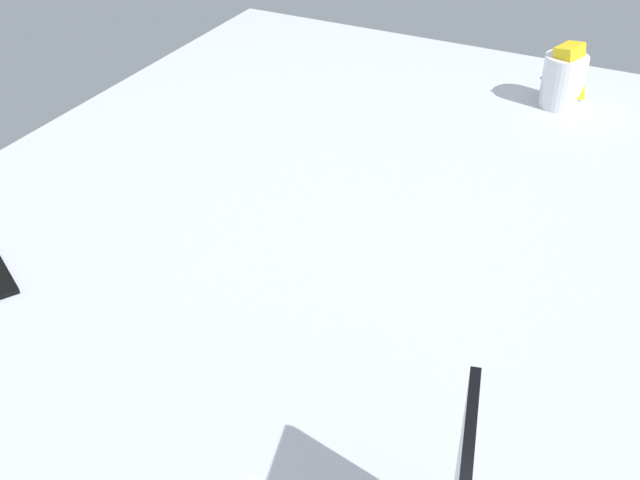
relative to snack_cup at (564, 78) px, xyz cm
name	(u,v)px	position (x,y,z in cm)	size (l,w,h in cm)	color
bed_mattress	(336,275)	(64.91, -21.58, -15.09)	(180.00, 140.00, 18.00)	#B7BCC6
snack_cup	(564,78)	(0.00, 0.00, 0.00)	(9.00, 10.01, 13.78)	silver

